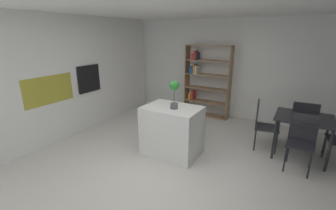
{
  "coord_description": "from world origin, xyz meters",
  "views": [
    {
      "loc": [
        1.69,
        -2.91,
        2.19
      ],
      "look_at": [
        -0.17,
        0.24,
        1.05
      ],
      "focal_mm": 24.58,
      "sensor_mm": 36.0,
      "label": 1
    }
  ],
  "objects_px": {
    "dining_chair_far": "(303,121)",
    "dining_table": "(304,122)",
    "built_in_oven": "(89,79)",
    "potted_plant_on_island": "(174,92)",
    "dining_chair_near": "(302,138)",
    "kitchen_island": "(172,131)",
    "dining_chair_island_side": "(262,122)",
    "open_bookshelf": "(205,80)"
  },
  "relations": [
    {
      "from": "built_in_oven",
      "to": "dining_table",
      "type": "distance_m",
      "value": 4.52
    },
    {
      "from": "kitchen_island",
      "to": "dining_chair_island_side",
      "type": "distance_m",
      "value": 1.76
    },
    {
      "from": "dining_chair_far",
      "to": "dining_chair_island_side",
      "type": "distance_m",
      "value": 0.82
    },
    {
      "from": "dining_table",
      "to": "dining_chair_near",
      "type": "xyz_separation_m",
      "value": [
        0.01,
        -0.43,
        -0.13
      ]
    },
    {
      "from": "kitchen_island",
      "to": "dining_chair_near",
      "type": "relative_size",
      "value": 1.1
    },
    {
      "from": "potted_plant_on_island",
      "to": "dining_table",
      "type": "height_order",
      "value": "potted_plant_on_island"
    },
    {
      "from": "potted_plant_on_island",
      "to": "open_bookshelf",
      "type": "relative_size",
      "value": 0.26
    },
    {
      "from": "built_in_oven",
      "to": "dining_chair_near",
      "type": "distance_m",
      "value": 4.47
    },
    {
      "from": "open_bookshelf",
      "to": "dining_table",
      "type": "height_order",
      "value": "open_bookshelf"
    },
    {
      "from": "kitchen_island",
      "to": "dining_chair_island_side",
      "type": "height_order",
      "value": "dining_chair_island_side"
    },
    {
      "from": "dining_table",
      "to": "dining_chair_far",
      "type": "xyz_separation_m",
      "value": [
        0.01,
        0.43,
        -0.12
      ]
    },
    {
      "from": "dining_chair_far",
      "to": "potted_plant_on_island",
      "type": "bearing_deg",
      "value": 34.07
    },
    {
      "from": "potted_plant_on_island",
      "to": "dining_chair_near",
      "type": "height_order",
      "value": "potted_plant_on_island"
    },
    {
      "from": "dining_chair_far",
      "to": "dining_table",
      "type": "bearing_deg",
      "value": 85.77
    },
    {
      "from": "built_in_oven",
      "to": "potted_plant_on_island",
      "type": "height_order",
      "value": "built_in_oven"
    },
    {
      "from": "open_bookshelf",
      "to": "dining_chair_far",
      "type": "xyz_separation_m",
      "value": [
        2.4,
        -0.81,
        -0.43
      ]
    },
    {
      "from": "kitchen_island",
      "to": "potted_plant_on_island",
      "type": "xyz_separation_m",
      "value": [
        0.06,
        -0.04,
        0.76
      ]
    },
    {
      "from": "dining_chair_near",
      "to": "dining_table",
      "type": "bearing_deg",
      "value": 93.92
    },
    {
      "from": "built_in_oven",
      "to": "dining_chair_far",
      "type": "relative_size",
      "value": 0.65
    },
    {
      "from": "potted_plant_on_island",
      "to": "open_bookshelf",
      "type": "height_order",
      "value": "open_bookshelf"
    },
    {
      "from": "open_bookshelf",
      "to": "dining_chair_near",
      "type": "xyz_separation_m",
      "value": [
        2.4,
        -1.67,
        -0.44
      ]
    },
    {
      "from": "kitchen_island",
      "to": "dining_table",
      "type": "relative_size",
      "value": 1.09
    },
    {
      "from": "kitchen_island",
      "to": "dining_chair_near",
      "type": "height_order",
      "value": "dining_chair_near"
    },
    {
      "from": "kitchen_island",
      "to": "potted_plant_on_island",
      "type": "distance_m",
      "value": 0.77
    },
    {
      "from": "dining_chair_far",
      "to": "dining_chair_near",
      "type": "height_order",
      "value": "dining_chair_far"
    },
    {
      "from": "open_bookshelf",
      "to": "dining_chair_near",
      "type": "bearing_deg",
      "value": -34.85
    },
    {
      "from": "dining_chair_island_side",
      "to": "dining_chair_far",
      "type": "bearing_deg",
      "value": -65.78
    },
    {
      "from": "dining_chair_far",
      "to": "dining_chair_island_side",
      "type": "relative_size",
      "value": 1.0
    },
    {
      "from": "open_bookshelf",
      "to": "dining_chair_island_side",
      "type": "xyz_separation_m",
      "value": [
        1.7,
        -1.26,
        -0.44
      ]
    },
    {
      "from": "built_in_oven",
      "to": "open_bookshelf",
      "type": "relative_size",
      "value": 0.32
    },
    {
      "from": "dining_table",
      "to": "dining_chair_far",
      "type": "distance_m",
      "value": 0.44
    },
    {
      "from": "potted_plant_on_island",
      "to": "dining_chair_far",
      "type": "distance_m",
      "value": 2.64
    },
    {
      "from": "dining_chair_far",
      "to": "dining_chair_near",
      "type": "xyz_separation_m",
      "value": [
        -0.0,
        -0.86,
        -0.01
      ]
    },
    {
      "from": "dining_chair_near",
      "to": "potted_plant_on_island",
      "type": "bearing_deg",
      "value": -157.75
    },
    {
      "from": "built_in_oven",
      "to": "potted_plant_on_island",
      "type": "xyz_separation_m",
      "value": [
        2.37,
        -0.2,
        0.03
      ]
    },
    {
      "from": "dining_table",
      "to": "kitchen_island",
      "type": "bearing_deg",
      "value": -152.51
    },
    {
      "from": "built_in_oven",
      "to": "kitchen_island",
      "type": "bearing_deg",
      "value": -3.98
    },
    {
      "from": "potted_plant_on_island",
      "to": "dining_table",
      "type": "relative_size",
      "value": 0.53
    },
    {
      "from": "built_in_oven",
      "to": "dining_chair_island_side",
      "type": "xyz_separation_m",
      "value": [
        3.7,
        0.91,
        -0.64
      ]
    },
    {
      "from": "dining_table",
      "to": "dining_chair_island_side",
      "type": "relative_size",
      "value": 0.99
    },
    {
      "from": "dining_table",
      "to": "dining_chair_island_side",
      "type": "xyz_separation_m",
      "value": [
        -0.69,
        -0.01,
        -0.13
      ]
    },
    {
      "from": "built_in_oven",
      "to": "dining_chair_island_side",
      "type": "distance_m",
      "value": 3.87
    }
  ]
}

